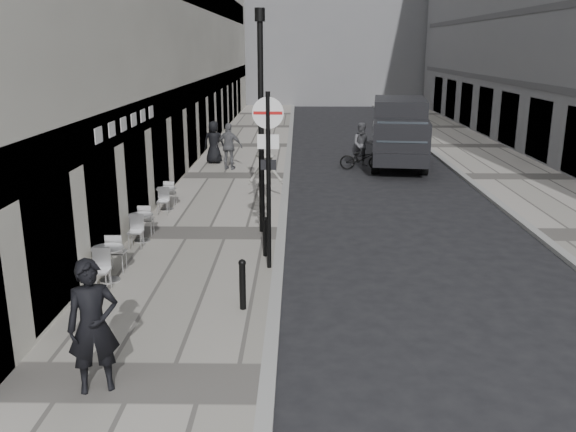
% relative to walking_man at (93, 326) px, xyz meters
% --- Properties ---
extents(sidewalk, '(4.00, 60.00, 0.12)m').
position_rel_walking_man_xyz_m(sidewalk, '(0.49, 15.49, -1.07)').
color(sidewalk, '#9E988F').
rests_on(sidewalk, ground).
extents(far_sidewalk, '(4.00, 60.00, 0.12)m').
position_rel_walking_man_xyz_m(far_sidewalk, '(11.49, 15.49, -1.07)').
color(far_sidewalk, '#9E988F').
rests_on(far_sidewalk, ground).
extents(walking_man, '(0.86, 0.71, 2.01)m').
position_rel_walking_man_xyz_m(walking_man, '(0.00, 0.00, 0.00)').
color(walking_man, black).
rests_on(walking_man, sidewalk).
extents(sign_post, '(0.68, 0.11, 3.97)m').
position_rel_walking_man_xyz_m(sign_post, '(2.29, 5.17, 1.53)').
color(sign_post, black).
rests_on(sign_post, sidewalk).
extents(lamppost, '(0.26, 0.26, 5.81)m').
position_rel_walking_man_xyz_m(lamppost, '(1.96, 8.01, 2.23)').
color(lamppost, black).
rests_on(lamppost, sidewalk).
extents(bollard_near, '(0.12, 0.12, 0.94)m').
position_rel_walking_man_xyz_m(bollard_near, '(1.89, 2.88, -0.54)').
color(bollard_near, black).
rests_on(bollard_near, sidewalk).
extents(bollard_far, '(0.12, 0.12, 0.91)m').
position_rel_walking_man_xyz_m(bollard_far, '(2.16, 5.97, -0.55)').
color(bollard_far, black).
rests_on(bollard_far, sidewalk).
extents(panel_van, '(2.95, 6.20, 2.81)m').
position_rel_walking_man_xyz_m(panel_van, '(7.31, 18.44, 0.46)').
color(panel_van, black).
rests_on(panel_van, ground).
extents(cyclist, '(1.86, 0.73, 1.97)m').
position_rel_walking_man_xyz_m(cyclist, '(5.61, 17.33, -0.36)').
color(cyclist, black).
rests_on(cyclist, ground).
extents(pedestrian_a, '(1.18, 0.69, 1.90)m').
position_rel_walking_man_xyz_m(pedestrian_a, '(0.12, 16.72, -0.06)').
color(pedestrian_a, slate).
rests_on(pedestrian_a, sidewalk).
extents(pedestrian_b, '(1.14, 0.70, 1.71)m').
position_rel_walking_man_xyz_m(pedestrian_b, '(1.89, 11.43, -0.15)').
color(pedestrian_b, '#A5A298').
rests_on(pedestrian_b, sidewalk).
extents(pedestrian_c, '(0.92, 0.62, 1.82)m').
position_rel_walking_man_xyz_m(pedestrian_c, '(-0.69, 18.10, -0.09)').
color(pedestrian_c, black).
rests_on(pedestrian_c, sidewalk).
extents(cafe_table_near, '(0.69, 1.56, 0.89)m').
position_rel_walking_man_xyz_m(cafe_table_near, '(-1.11, 4.28, -0.56)').
color(cafe_table_near, silver).
rests_on(cafe_table_near, sidewalk).
extents(cafe_table_mid, '(0.65, 1.48, 0.84)m').
position_rel_walking_man_xyz_m(cafe_table_mid, '(-1.11, 7.07, -0.58)').
color(cafe_table_mid, silver).
rests_on(cafe_table_mid, sidewalk).
extents(cafe_table_far, '(0.63, 1.42, 0.81)m').
position_rel_walking_man_xyz_m(cafe_table_far, '(-1.11, 10.22, -0.60)').
color(cafe_table_far, silver).
rests_on(cafe_table_far, sidewalk).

